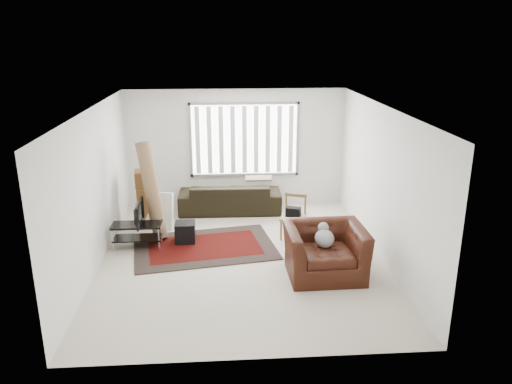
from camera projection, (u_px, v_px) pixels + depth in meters
room at (242, 156)px, 9.03m from camera, size 6.00×6.02×2.71m
persian_rug at (205, 247)px, 9.46m from camera, size 2.86×2.15×0.02m
tv_stand at (137, 231)px, 9.39m from camera, size 0.93×0.42×0.47m
tv at (136, 213)px, 9.28m from camera, size 0.10×0.76×0.43m
subwoofer at (185, 232)px, 9.65m from camera, size 0.39×0.39×0.38m
moving_boxes at (147, 200)px, 10.45m from camera, size 0.54×0.51×1.18m
white_flatpack at (159, 210)px, 10.32m from camera, size 0.64×0.38×0.76m
rolled_rug at (152, 190)px, 9.75m from camera, size 0.70×0.88×1.90m
sofa at (230, 193)px, 11.26m from camera, size 2.30×1.03×0.88m
side_chair at (293, 215)px, 9.79m from camera, size 0.59×0.59×0.86m
armchair at (325, 248)px, 8.28m from camera, size 1.33×1.16×0.97m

